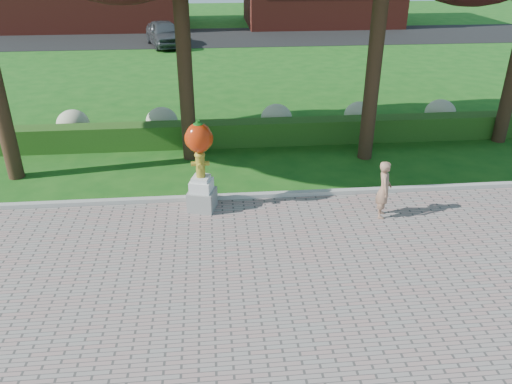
% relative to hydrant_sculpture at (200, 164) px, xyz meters
% --- Properties ---
extents(ground, '(100.00, 100.00, 0.00)m').
position_rel_hydrant_sculpture_xyz_m(ground, '(1.61, -2.50, -1.28)').
color(ground, '#155114').
rests_on(ground, ground).
extents(curb, '(40.00, 0.18, 0.15)m').
position_rel_hydrant_sculpture_xyz_m(curb, '(1.61, 0.50, -1.21)').
color(curb, '#ADADA5').
rests_on(curb, ground).
extents(lawn_hedge, '(24.00, 0.70, 0.80)m').
position_rel_hydrant_sculpture_xyz_m(lawn_hedge, '(1.61, 4.50, -0.88)').
color(lawn_hedge, '#1E4413').
rests_on(lawn_hedge, ground).
extents(hydrangea_row, '(20.10, 1.10, 0.99)m').
position_rel_hydrant_sculpture_xyz_m(hydrangea_row, '(2.18, 5.50, -0.73)').
color(hydrangea_row, '#B1B087').
rests_on(hydrangea_row, ground).
extents(street, '(50.00, 8.00, 0.02)m').
position_rel_hydrant_sculpture_xyz_m(street, '(1.61, 25.50, -1.27)').
color(street, black).
rests_on(street, ground).
extents(hydrant_sculpture, '(0.78, 0.78, 2.35)m').
position_rel_hydrant_sculpture_xyz_m(hydrant_sculpture, '(0.00, 0.00, 0.00)').
color(hydrant_sculpture, gray).
rests_on(hydrant_sculpture, walkway).
extents(woman, '(0.47, 0.60, 1.46)m').
position_rel_hydrant_sculpture_xyz_m(woman, '(4.41, -0.79, -0.51)').
color(woman, '#9E735A').
rests_on(woman, walkway).
extents(parked_car, '(3.07, 4.98, 1.58)m').
position_rel_hydrant_sculpture_xyz_m(parked_car, '(-2.46, 22.50, -0.47)').
color(parked_car, '#404448').
rests_on(parked_car, street).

